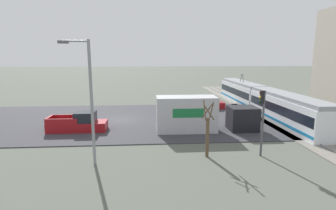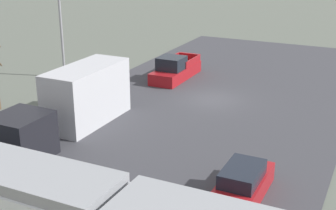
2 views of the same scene
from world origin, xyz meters
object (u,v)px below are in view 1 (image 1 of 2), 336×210
at_px(box_truck, 200,115).
at_px(pickup_truck, 79,124).
at_px(traffic_light_pole, 262,114).
at_px(street_tree, 208,132).
at_px(sedan_car_0, 208,104).
at_px(street_lamp_near_crossing, 88,95).
at_px(light_rail_tram, 260,99).

xyz_separation_m(box_truck, pickup_truck, (-0.85, -11.88, -0.86)).
height_order(pickup_truck, traffic_light_pole, traffic_light_pole).
height_order(box_truck, street_tree, street_tree).
bearing_deg(sedan_car_0, box_truck, -16.56).
relative_size(box_truck, street_tree, 2.36).
height_order(traffic_light_pole, street_lamp_near_crossing, street_lamp_near_crossing).
bearing_deg(pickup_truck, box_truck, 85.91).
bearing_deg(traffic_light_pole, sedan_car_0, 179.76).
bearing_deg(street_tree, street_lamp_near_crossing, -83.99).
height_order(sedan_car_0, traffic_light_pole, traffic_light_pole).
bearing_deg(light_rail_tram, sedan_car_0, -107.66).
distance_m(sedan_car_0, street_tree, 18.08).
distance_m(box_truck, sedan_car_0, 11.50).
bearing_deg(street_lamp_near_crossing, traffic_light_pole, 93.47).
bearing_deg(traffic_light_pole, light_rail_tram, 157.06).
xyz_separation_m(light_rail_tram, traffic_light_pole, (15.63, -6.61, 1.54)).
bearing_deg(street_tree, pickup_truck, -123.80).
relative_size(light_rail_tram, box_truck, 2.83).
distance_m(sedan_car_0, traffic_light_pole, 17.89).
distance_m(box_truck, traffic_light_pole, 7.60).
height_order(light_rail_tram, street_lamp_near_crossing, street_lamp_near_crossing).
relative_size(light_rail_tram, sedan_car_0, 6.15).
distance_m(pickup_truck, sedan_car_0, 18.23).
relative_size(sedan_car_0, street_tree, 1.09).
bearing_deg(box_truck, street_lamp_near_crossing, -50.11).
bearing_deg(box_truck, traffic_light_pole, 25.40).
xyz_separation_m(pickup_truck, traffic_light_pole, (7.57, 15.08, 2.41)).
relative_size(pickup_truck, street_tree, 1.34).
relative_size(light_rail_tram, traffic_light_pole, 5.71).
distance_m(light_rail_tram, box_truck, 13.25).
xyz_separation_m(light_rail_tram, sedan_car_0, (-2.08, -6.54, -0.96)).
distance_m(street_tree, street_lamp_near_crossing, 8.71).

